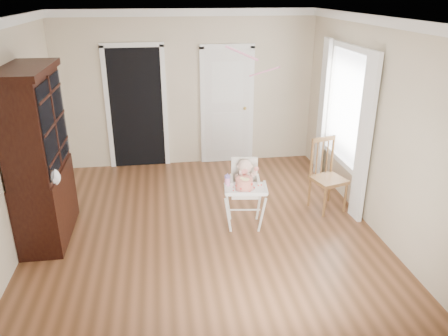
{
  "coord_description": "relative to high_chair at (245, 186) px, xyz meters",
  "views": [
    {
      "loc": [
        -0.48,
        -5.1,
        3.0
      ],
      "look_at": [
        0.27,
        -0.07,
        0.9
      ],
      "focal_mm": 35.0,
      "sensor_mm": 36.0,
      "label": 1
    }
  ],
  "objects": [
    {
      "name": "wall_right",
      "position": [
        1.69,
        -0.03,
        0.76
      ],
      "size": [
        0.0,
        5.0,
        5.0
      ],
      "primitive_type": "plane",
      "rotation": [
        1.57,
        0.0,
        -1.57
      ],
      "color": "beige",
      "rests_on": "floor"
    },
    {
      "name": "cake",
      "position": [
        -0.05,
        -0.21,
        0.14
      ],
      "size": [
        0.28,
        0.28,
        0.13
      ],
      "color": "silver",
      "rests_on": "high_chair"
    },
    {
      "name": "crown_molding",
      "position": [
        -0.56,
        -0.03,
        2.05
      ],
      "size": [
        4.5,
        5.0,
        0.12
      ],
      "primitive_type": null,
      "color": "white",
      "rests_on": "ceiling"
    },
    {
      "name": "window_right",
      "position": [
        1.62,
        0.77,
        0.7
      ],
      "size": [
        0.13,
        1.84,
        2.3
      ],
      "color": "white",
      "rests_on": "wall_right"
    },
    {
      "name": "doorway",
      "position": [
        -1.46,
        2.46,
        0.52
      ],
      "size": [
        1.06,
        0.05,
        2.22
      ],
      "color": "black",
      "rests_on": "wall_back"
    },
    {
      "name": "closet_door",
      "position": [
        0.14,
        2.45,
        0.44
      ],
      "size": [
        0.96,
        0.09,
        2.13
      ],
      "color": "white",
      "rests_on": "wall_back"
    },
    {
      "name": "baby",
      "position": [
        0.0,
        0.02,
        0.14
      ],
      "size": [
        0.28,
        0.22,
        0.43
      ],
      "rotation": [
        0.0,
        0.0,
        -0.14
      ],
      "color": "beige",
      "rests_on": "high_chair"
    },
    {
      "name": "streamer",
      "position": [
        -0.01,
        0.33,
        1.67
      ],
      "size": [
        0.36,
        0.37,
        0.15
      ],
      "primitive_type": null,
      "rotation": [
        0.26,
        0.0,
        0.78
      ],
      "color": "pink",
      "rests_on": "ceiling"
    },
    {
      "name": "wall_back",
      "position": [
        -0.56,
        2.47,
        0.76
      ],
      "size": [
        4.5,
        0.0,
        4.5
      ],
      "primitive_type": "plane",
      "rotation": [
        1.57,
        0.0,
        0.0
      ],
      "color": "beige",
      "rests_on": "floor"
    },
    {
      "name": "wall_left",
      "position": [
        -2.81,
        -0.03,
        0.76
      ],
      "size": [
        0.0,
        5.0,
        5.0
      ],
      "primitive_type": "plane",
      "rotation": [
        1.57,
        0.0,
        1.57
      ],
      "color": "beige",
      "rests_on": "floor"
    },
    {
      "name": "dining_chair",
      "position": [
        1.28,
        0.34,
        -0.1
      ],
      "size": [
        0.53,
        0.53,
        1.05
      ],
      "rotation": [
        0.0,
        0.0,
        0.28
      ],
      "color": "brown",
      "rests_on": "floor"
    },
    {
      "name": "ceiling",
      "position": [
        -0.56,
        -0.03,
        2.11
      ],
      "size": [
        5.0,
        5.0,
        0.0
      ],
      "primitive_type": "plane",
      "rotation": [
        3.14,
        0.0,
        0.0
      ],
      "color": "white",
      "rests_on": "wall_back"
    },
    {
      "name": "floor",
      "position": [
        -0.56,
        -0.03,
        -0.59
      ],
      "size": [
        5.0,
        5.0,
        0.0
      ],
      "primitive_type": "plane",
      "color": "#56351D",
      "rests_on": "ground"
    },
    {
      "name": "high_chair",
      "position": [
        0.0,
        0.0,
        0.0
      ],
      "size": [
        0.62,
        0.74,
        0.95
      ],
      "rotation": [
        0.0,
        0.0,
        -0.14
      ],
      "color": "white",
      "rests_on": "floor"
    },
    {
      "name": "china_cabinet",
      "position": [
        -2.54,
        0.12,
        0.51
      ],
      "size": [
        0.58,
        1.3,
        2.19
      ],
      "color": "black",
      "rests_on": "floor"
    },
    {
      "name": "sippy_cup",
      "position": [
        -0.25,
        -0.11,
        0.15
      ],
      "size": [
        0.07,
        0.07,
        0.18
      ],
      "rotation": [
        0.0,
        0.0,
        -0.14
      ],
      "color": "pink",
      "rests_on": "high_chair"
    }
  ]
}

